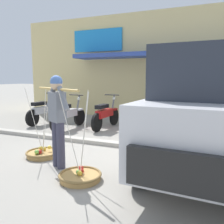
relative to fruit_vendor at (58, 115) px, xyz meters
The scene contains 11 objects.
ground_plane 1.39m from the fruit_vendor, 90.21° to the left, with size 90.00×90.00×0.00m, color gray.
sidewalk_curb 1.92m from the fruit_vendor, 90.12° to the left, with size 20.00×0.24×0.10m, color #AEA89C.
fruit_vendor is the anchor object (origin of this frame).
fruit_basket_left_side 1.18m from the fruit_vendor, 28.24° to the right, with size 0.70×0.70×1.45m.
fruit_basket_right_side 1.18m from the fruit_vendor, 151.76° to the left, with size 0.70×0.70×1.45m.
motorcycle_nearest_shop 4.56m from the fruit_vendor, 132.02° to the left, with size 0.54×1.82×1.09m.
motorcycle_second_in_row 3.47m from the fruit_vendor, 120.47° to the left, with size 0.54×1.82×1.09m.
motorcycle_third_in_row 3.58m from the fruit_vendor, 100.50° to the left, with size 0.54×1.82×1.09m.
parked_truck 2.99m from the fruit_vendor, 26.38° to the left, with size 2.35×4.90×2.10m.
storefront_building 8.47m from the fruit_vendor, 84.24° to the left, with size 13.00×6.00×4.20m.
wooden_crate 3.88m from the fruit_vendor, 56.08° to the left, with size 0.44×0.36×0.32m, color olive.
Camera 1 is at (2.62, -4.58, 1.66)m, focal length 38.81 mm.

